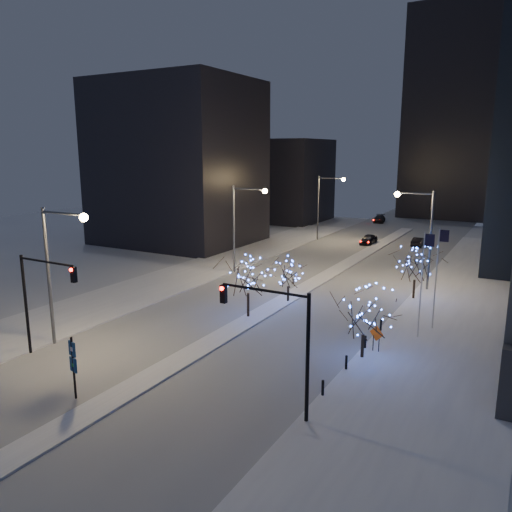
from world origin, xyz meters
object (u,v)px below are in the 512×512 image
Objects in this scene: holiday_tree_median_near at (248,275)px; construction_sign at (376,336)px; holiday_tree_plaza_far at (416,265)px; wayfinding_sign at (73,361)px; traffic_signal_west at (39,290)px; holiday_tree_median_far at (288,273)px; car_far at (379,219)px; traffic_signal_east at (280,331)px; street_lamp_w_near at (57,258)px; car_near at (369,239)px; car_mid at (419,242)px; holiday_tree_plaza_near at (364,313)px; street_lamp_w_mid at (242,217)px; street_lamp_east at (422,227)px; street_lamp_w_far at (325,199)px.

holiday_tree_median_near is 2.87× the size of construction_sign.
holiday_tree_plaza_far is 1.37× the size of wayfinding_sign.
traffic_signal_west reaches higher than holiday_tree_median_far.
car_far is at bearing 106.88° from wayfinding_sign.
construction_sign is (2.08, 10.81, -3.48)m from traffic_signal_east.
street_lamp_w_near is at bearing 103.96° from traffic_signal_west.
holiday_tree_median_near is (1.23, -38.15, 2.94)m from car_near.
street_lamp_w_near is 5.33× the size of construction_sign.
car_near is 0.87× the size of holiday_tree_plaza_far.
holiday_tree_plaza_far is at bearing 102.49° from car_mid.
holiday_tree_median_near is 1.09× the size of holiday_tree_plaza_near.
traffic_signal_east is 16.03m from holiday_tree_median_near.
car_near reaches higher than car_mid.
street_lamp_w_near is 20.27m from holiday_tree_median_far.
street_lamp_w_near reaches higher than car_mid.
car_near reaches higher than car_far.
holiday_tree_median_near is at bearing -57.21° from street_lamp_w_mid.
holiday_tree_median_near is at bearing -94.00° from car_far.
traffic_signal_east reaches higher than holiday_tree_median_near.
street_lamp_w_mid is 1.86× the size of holiday_tree_median_near.
street_lamp_w_mid is 31.13m from car_mid.
street_lamp_east is at bearing 103.21° from car_mid.
traffic_signal_west is 32.32m from holiday_tree_plaza_far.
holiday_tree_plaza_near is at bearing -88.46° from construction_sign.
street_lamp_east is at bearing 55.81° from street_lamp_w_near.
street_lamp_east is 19.90m from holiday_tree_plaza_near.
holiday_tree_median_near is 1.06× the size of holiday_tree_plaza_far.
car_far is at bearing -59.45° from car_mid.
holiday_tree_plaza_far is (1.56, 25.15, -1.36)m from traffic_signal_east.
street_lamp_east is at bearing 8.96° from street_lamp_w_mid.
holiday_tree_median_near is at bearing -100.03° from holiday_tree_median_far.
car_near is (6.70, 52.06, -4.01)m from traffic_signal_west.
street_lamp_east reaches higher than holiday_tree_median_near.
traffic_signal_west is (0.50, -52.00, -1.74)m from street_lamp_w_far.
holiday_tree_median_far is (2.23, -32.50, 2.05)m from car_near.
street_lamp_w_mid is 2.51× the size of car_mid.
construction_sign reaches higher than car_near.
car_mid is at bearing 75.86° from traffic_signal_west.
street_lamp_w_far is 2.03× the size of car_far.
car_mid is at bearing 94.03° from traffic_signal_east.
holiday_tree_median_far is (7.27, -56.32, 2.08)m from car_far.
holiday_tree_median_far is at bearing -132.53° from street_lamp_east.
traffic_signal_east reaches higher than wayfinding_sign.
traffic_signal_west is at bearing -89.45° from street_lamp_w_far.
holiday_tree_plaza_far is at bearing 90.00° from holiday_tree_plaza_near.
street_lamp_w_mid is 2.40× the size of holiday_tree_median_far.
street_lamp_w_mid is 2.69× the size of wayfinding_sign.
street_lamp_w_near reaches higher than traffic_signal_west.
holiday_tree_median_far is at bearing 165.09° from construction_sign.
holiday_tree_plaza_far reaches higher than car_near.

